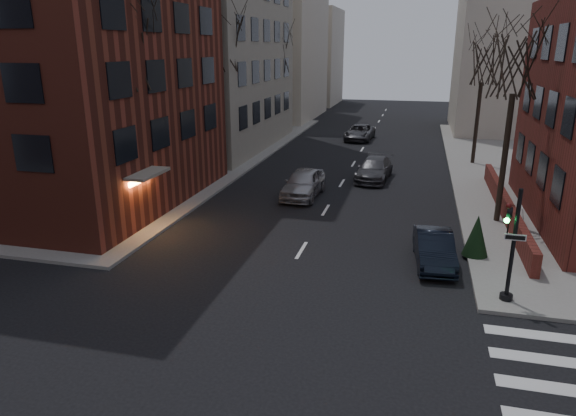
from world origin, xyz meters
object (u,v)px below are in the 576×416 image
Objects in this scene: tree_left_c at (277,53)px; streetlamp_near at (211,118)px; tree_left_a at (129,49)px; tree_right_b at (484,61)px; car_lane_gray at (374,169)px; car_lane_far at (360,132)px; tree_right_a at (517,59)px; evergreen_shrub at (477,235)px; car_lane_silver at (304,183)px; parked_sedan at (434,248)px; tree_left_b at (222,41)px; streetlamp_far at (288,92)px; sandwich_board at (519,215)px; traffic_signal at (510,252)px.

streetlamp_near is at bearing -88.09° from tree_left_c.
tree_right_b is at bearing 45.64° from tree_left_a.
car_lane_gray reaches higher than car_lane_far.
evergreen_shrub is (-1.50, -5.05, -6.99)m from tree_right_a.
tree_left_a is at bearing 176.26° from evergreen_shrub.
car_lane_silver is at bearing -14.58° from streetlamp_near.
streetlamp_near is at bearing 138.72° from parked_sedan.
car_lane_gray is at bearing -2.80° from tree_left_b.
sandwich_board is at bearing -53.53° from streetlamp_far.
tree_left_b reaches higher than traffic_signal.
tree_left_c is at bearing -171.42° from car_lane_far.
tree_right_b is 1.46× the size of streetlamp_near.
sandwich_board is at bearing 78.10° from traffic_signal.
sandwich_board is at bearing 62.50° from evergreen_shrub.
tree_right_a is 2.35× the size of parked_sedan.
tree_left_a is 26.00m from tree_left_c.
tree_left_a is at bearing -162.59° from sandwich_board.
tree_right_b reaches higher than streetlamp_near.
tree_left_b is 2.09× the size of car_lane_far.
car_lane_far is at bearing 104.87° from car_lane_gray.
tree_left_b is 2.62× the size of parked_sedan.
evergreen_shrub is at bearing -106.54° from tree_right_a.
tree_left_a is 2.06× the size of car_lane_gray.
streetlamp_far is (-17.00, 24.00, -3.79)m from tree_right_a.
tree_right_b reaches higher than traffic_signal.
tree_left_c is at bearing 118.36° from traffic_signal.
tree_left_b is 16.68m from streetlamp_far.
traffic_signal reaches higher than evergreen_shrub.
tree_right_a reaches higher than tree_right_b.
tree_right_b is 1.89× the size of car_lane_silver.
tree_left_c is 19.49m from car_lane_gray.
parked_sedan is (-3.21, -20.10, -6.91)m from tree_right_b.
tree_left_a is 0.95× the size of tree_left_b.
car_lane_far reaches higher than parked_sedan.
tree_right_a is (17.60, -8.00, -0.88)m from tree_left_b.
car_lane_gray is at bearing 110.00° from traffic_signal.
tree_left_c is 29.96m from sandwich_board.
parked_sedan is 0.85× the size of car_lane_silver.
tree_left_b is 12.12m from car_lane_silver.
traffic_signal is 0.64× the size of streetlamp_near.
evergreen_shrub is at bearing -30.29° from streetlamp_near.
streetlamp_far is at bearing 73.30° from tree_left_c.
car_lane_gray is 13.63m from evergreen_shrub.
car_lane_far is (-9.60, 22.70, -7.31)m from tree_right_a.
traffic_signal is 0.80× the size of car_lane_gray.
traffic_signal reaches higher than car_lane_silver.
tree_left_a is 28.93m from car_lane_far.
traffic_signal is 20.86m from streetlamp_near.
car_lane_silver is at bearing -38.91° from tree_left_b.
streetlamp_far is at bearing 126.20° from car_lane_gray.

